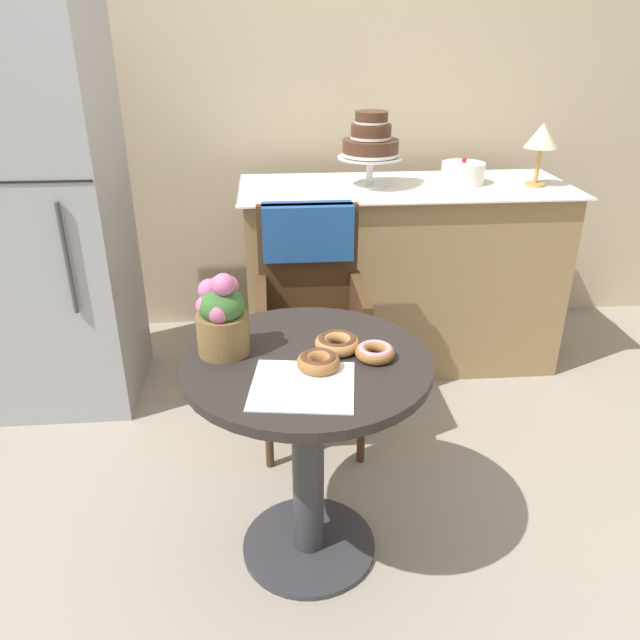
{
  "coord_description": "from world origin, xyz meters",
  "views": [
    {
      "loc": [
        -0.1,
        -1.55,
        1.58
      ],
      "look_at": [
        0.05,
        0.15,
        0.77
      ],
      "focal_mm": 34.97,
      "sensor_mm": 36.0,
      "label": 1
    }
  ],
  "objects_px": {
    "donut_side": "(375,352)",
    "table_lamp": "(542,138)",
    "refrigerator": "(42,216)",
    "donut_front": "(318,361)",
    "donut_mid": "(337,343)",
    "wicker_chair": "(310,288)",
    "tiered_cake_stand": "(371,143)",
    "round_layer_cake": "(463,173)",
    "flower_vase": "(222,316)",
    "cafe_table": "(308,421)"
  },
  "relations": [
    {
      "from": "donut_mid",
      "to": "donut_side",
      "type": "xyz_separation_m",
      "value": [
        0.1,
        -0.06,
        -0.0
      ]
    },
    {
      "from": "tiered_cake_stand",
      "to": "round_layer_cake",
      "type": "bearing_deg",
      "value": 3.54
    },
    {
      "from": "donut_front",
      "to": "refrigerator",
      "type": "xyz_separation_m",
      "value": [
        -1.08,
        1.16,
        0.11
      ]
    },
    {
      "from": "tiered_cake_stand",
      "to": "donut_side",
      "type": "bearing_deg",
      "value": -97.98
    },
    {
      "from": "donut_front",
      "to": "table_lamp",
      "type": "height_order",
      "value": "table_lamp"
    },
    {
      "from": "flower_vase",
      "to": "table_lamp",
      "type": "xyz_separation_m",
      "value": [
        1.39,
        1.19,
        0.28
      ]
    },
    {
      "from": "wicker_chair",
      "to": "donut_front",
      "type": "xyz_separation_m",
      "value": [
        -0.03,
        -0.78,
        0.1
      ]
    },
    {
      "from": "cafe_table",
      "to": "refrigerator",
      "type": "xyz_separation_m",
      "value": [
        -1.05,
        1.1,
        0.34
      ]
    },
    {
      "from": "cafe_table",
      "to": "wicker_chair",
      "type": "bearing_deg",
      "value": 85.48
    },
    {
      "from": "donut_side",
      "to": "round_layer_cake",
      "type": "distance_m",
      "value": 1.5
    },
    {
      "from": "wicker_chair",
      "to": "round_layer_cake",
      "type": "height_order",
      "value": "round_layer_cake"
    },
    {
      "from": "donut_mid",
      "to": "donut_side",
      "type": "height_order",
      "value": "donut_mid"
    },
    {
      "from": "cafe_table",
      "to": "round_layer_cake",
      "type": "relative_size",
      "value": 3.57
    },
    {
      "from": "round_layer_cake",
      "to": "table_lamp",
      "type": "distance_m",
      "value": 0.37
    },
    {
      "from": "donut_mid",
      "to": "donut_side",
      "type": "distance_m",
      "value": 0.12
    },
    {
      "from": "wicker_chair",
      "to": "refrigerator",
      "type": "distance_m",
      "value": 1.19
    },
    {
      "from": "flower_vase",
      "to": "tiered_cake_stand",
      "type": "bearing_deg",
      "value": 63.56
    },
    {
      "from": "donut_front",
      "to": "flower_vase",
      "type": "bearing_deg",
      "value": 155.69
    },
    {
      "from": "flower_vase",
      "to": "tiered_cake_stand",
      "type": "distance_m",
      "value": 1.41
    },
    {
      "from": "flower_vase",
      "to": "refrigerator",
      "type": "xyz_separation_m",
      "value": [
        -0.81,
        1.04,
        0.01
      ]
    },
    {
      "from": "tiered_cake_stand",
      "to": "refrigerator",
      "type": "xyz_separation_m",
      "value": [
        -1.43,
        -0.2,
        -0.25
      ]
    },
    {
      "from": "donut_front",
      "to": "flower_vase",
      "type": "distance_m",
      "value": 0.31
    },
    {
      "from": "refrigerator",
      "to": "table_lamp",
      "type": "bearing_deg",
      "value": 3.83
    },
    {
      "from": "donut_side",
      "to": "flower_vase",
      "type": "relative_size",
      "value": 0.46
    },
    {
      "from": "donut_front",
      "to": "donut_mid",
      "type": "bearing_deg",
      "value": 59.02
    },
    {
      "from": "donut_mid",
      "to": "table_lamp",
      "type": "distance_m",
      "value": 1.64
    },
    {
      "from": "cafe_table",
      "to": "donut_front",
      "type": "height_order",
      "value": "donut_front"
    },
    {
      "from": "donut_side",
      "to": "round_layer_cake",
      "type": "relative_size",
      "value": 0.57
    },
    {
      "from": "donut_side",
      "to": "flower_vase",
      "type": "bearing_deg",
      "value": 170.37
    },
    {
      "from": "cafe_table",
      "to": "donut_side",
      "type": "distance_m",
      "value": 0.3
    },
    {
      "from": "donut_side",
      "to": "table_lamp",
      "type": "relative_size",
      "value": 0.4
    },
    {
      "from": "table_lamp",
      "to": "donut_side",
      "type": "bearing_deg",
      "value": -127.28
    },
    {
      "from": "donut_front",
      "to": "refrigerator",
      "type": "bearing_deg",
      "value": 132.95
    },
    {
      "from": "cafe_table",
      "to": "wicker_chair",
      "type": "height_order",
      "value": "wicker_chair"
    },
    {
      "from": "cafe_table",
      "to": "flower_vase",
      "type": "xyz_separation_m",
      "value": [
        -0.24,
        0.06,
        0.33
      ]
    },
    {
      "from": "wicker_chair",
      "to": "refrigerator",
      "type": "bearing_deg",
      "value": 165.74
    },
    {
      "from": "donut_front",
      "to": "round_layer_cake",
      "type": "height_order",
      "value": "round_layer_cake"
    },
    {
      "from": "wicker_chair",
      "to": "donut_side",
      "type": "distance_m",
      "value": 0.75
    },
    {
      "from": "donut_side",
      "to": "wicker_chair",
      "type": "bearing_deg",
      "value": 100.66
    },
    {
      "from": "donut_side",
      "to": "table_lamp",
      "type": "height_order",
      "value": "table_lamp"
    },
    {
      "from": "round_layer_cake",
      "to": "refrigerator",
      "type": "relative_size",
      "value": 0.12
    },
    {
      "from": "flower_vase",
      "to": "tiered_cake_stand",
      "type": "height_order",
      "value": "tiered_cake_stand"
    },
    {
      "from": "cafe_table",
      "to": "tiered_cake_stand",
      "type": "relative_size",
      "value": 2.15
    },
    {
      "from": "cafe_table",
      "to": "refrigerator",
      "type": "height_order",
      "value": "refrigerator"
    },
    {
      "from": "table_lamp",
      "to": "refrigerator",
      "type": "distance_m",
      "value": 2.22
    },
    {
      "from": "table_lamp",
      "to": "refrigerator",
      "type": "bearing_deg",
      "value": -176.17
    },
    {
      "from": "donut_front",
      "to": "tiered_cake_stand",
      "type": "xyz_separation_m",
      "value": [
        0.35,
        1.36,
        0.35
      ]
    },
    {
      "from": "donut_side",
      "to": "round_layer_cake",
      "type": "height_order",
      "value": "round_layer_cake"
    },
    {
      "from": "table_lamp",
      "to": "donut_mid",
      "type": "bearing_deg",
      "value": -131.47
    },
    {
      "from": "flower_vase",
      "to": "table_lamp",
      "type": "bearing_deg",
      "value": 40.46
    }
  ]
}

